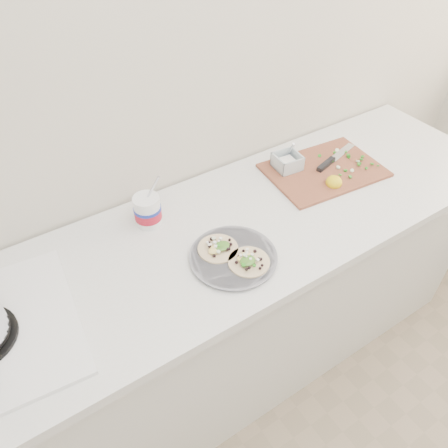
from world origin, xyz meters
TOP-DOWN VIEW (x-y plane):
  - counter at (0.00, 1.43)m, footprint 2.44×0.66m
  - taco_plate at (-0.01, 1.29)m, footprint 0.28×0.28m
  - tub at (-0.16, 1.59)m, footprint 0.10×0.10m
  - cutboard at (0.55, 1.50)m, footprint 0.48×0.36m

SIDE VIEW (x-z plane):
  - counter at x=0.00m, z-range 0.00..0.90m
  - taco_plate at x=-0.01m, z-range 0.90..0.94m
  - cutboard at x=0.55m, z-range 0.88..0.95m
  - tub at x=-0.16m, z-range 0.86..1.07m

